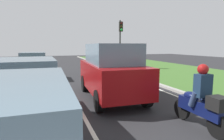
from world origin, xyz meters
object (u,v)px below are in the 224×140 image
(motorcycle, at_px, (202,108))
(traffic_light_near_right, at_px, (121,36))
(car_suv_ahead, at_px, (111,71))
(car_hatchback_far, at_px, (34,66))
(car_sedan_left_lane, at_px, (26,93))
(rider_person, at_px, (202,85))

(motorcycle, distance_m, traffic_light_near_right, 13.48)
(car_suv_ahead, bearing_deg, traffic_light_near_right, 68.04)
(car_suv_ahead, xyz_separation_m, car_hatchback_far, (-3.29, 5.98, -0.28))
(car_suv_ahead, relative_size, car_sedan_left_lane, 1.05)
(car_hatchback_far, bearing_deg, traffic_light_near_right, 24.64)
(traffic_light_near_right, bearing_deg, car_hatchback_far, -155.92)
(car_hatchback_far, distance_m, traffic_light_near_right, 8.48)
(traffic_light_near_right, bearing_deg, rider_person, -102.63)
(motorcycle, xyz_separation_m, rider_person, (0.00, 0.05, 0.62))
(rider_person, height_order, traffic_light_near_right, traffic_light_near_right)
(car_sedan_left_lane, height_order, car_hatchback_far, car_sedan_left_lane)
(car_suv_ahead, bearing_deg, car_hatchback_far, 121.02)
(car_suv_ahead, distance_m, traffic_light_near_right, 10.39)
(car_hatchback_far, relative_size, traffic_light_near_right, 0.82)
(motorcycle, bearing_deg, traffic_light_near_right, 77.87)
(car_suv_ahead, relative_size, rider_person, 3.92)
(car_hatchback_far, relative_size, motorcycle, 1.95)
(car_hatchback_far, bearing_deg, car_sedan_left_lane, -87.98)
(motorcycle, relative_size, traffic_light_near_right, 0.42)
(motorcycle, relative_size, rider_person, 1.63)
(car_sedan_left_lane, distance_m, motorcycle, 4.76)
(motorcycle, bearing_deg, car_sedan_left_lane, 157.75)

